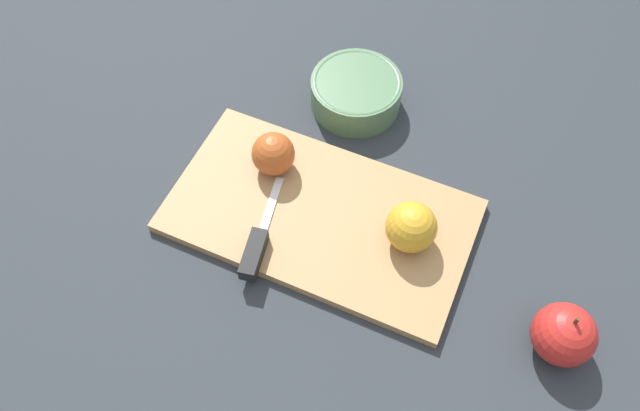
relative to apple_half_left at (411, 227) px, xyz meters
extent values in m
plane|color=#282D33|center=(0.13, 0.01, -0.05)|extent=(4.00, 4.00, 0.00)
cube|color=#A37A4C|center=(0.13, 0.01, -0.04)|extent=(0.43, 0.24, 0.02)
sphere|color=gold|center=(0.00, 0.00, 0.00)|extent=(0.07, 0.07, 0.07)
cylinder|color=#EFE5C6|center=(0.00, 0.00, 0.00)|extent=(0.05, 0.05, 0.07)
sphere|color=#AD4C1E|center=(0.23, -0.04, 0.00)|extent=(0.06, 0.06, 0.06)
cylinder|color=#EFE5C6|center=(0.23, -0.04, 0.00)|extent=(0.01, 0.06, 0.06)
cube|color=silver|center=(0.20, 0.03, -0.03)|extent=(0.03, 0.10, 0.00)
cube|color=black|center=(0.18, 0.11, -0.02)|extent=(0.04, 0.07, 0.02)
sphere|color=red|center=(-0.22, 0.06, -0.01)|extent=(0.08, 0.08, 0.08)
cylinder|color=#4C3319|center=(-0.22, 0.06, 0.04)|extent=(0.01, 0.01, 0.01)
cylinder|color=#4C704C|center=(0.17, -0.22, -0.02)|extent=(0.15, 0.15, 0.05)
torus|color=#4C704C|center=(0.17, -0.22, 0.00)|extent=(0.14, 0.14, 0.01)
camera|label=1|loc=(-0.06, 0.44, 0.73)|focal=35.00mm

